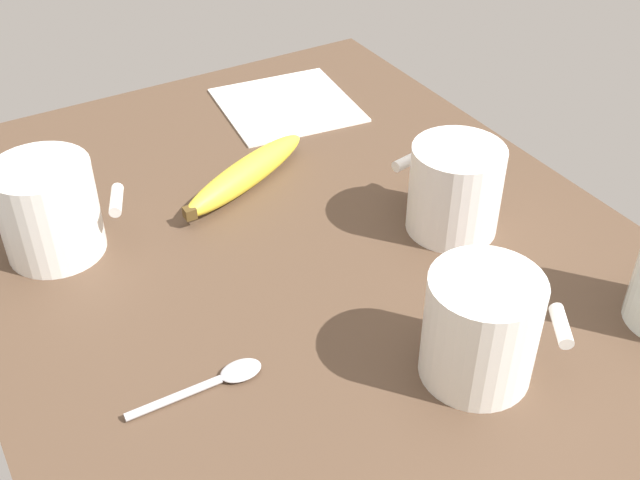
{
  "coord_description": "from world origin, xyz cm",
  "views": [
    {
      "loc": [
        -51.88,
        30.48,
        50.9
      ],
      "look_at": [
        0.0,
        0.0,
        5.0
      ],
      "focal_mm": 44.42,
      "sensor_mm": 36.0,
      "label": 1
    }
  ],
  "objects_px": {
    "coffee_mug_black": "(455,188)",
    "spoon": "(217,380)",
    "banana": "(247,173)",
    "paper_napkin": "(287,105)",
    "coffee_mug_milky": "(49,209)",
    "coffee_mug_spare": "(481,327)"
  },
  "relations": [
    {
      "from": "coffee_mug_milky",
      "to": "banana",
      "type": "relative_size",
      "value": 0.64
    },
    {
      "from": "coffee_mug_milky",
      "to": "coffee_mug_spare",
      "type": "distance_m",
      "value": 0.43
    },
    {
      "from": "coffee_mug_black",
      "to": "coffee_mug_spare",
      "type": "relative_size",
      "value": 1.03
    },
    {
      "from": "banana",
      "to": "spoon",
      "type": "distance_m",
      "value": 0.3
    },
    {
      "from": "coffee_mug_black",
      "to": "paper_napkin",
      "type": "xyz_separation_m",
      "value": [
        0.32,
        0.02,
        -0.05
      ]
    },
    {
      "from": "coffee_mug_milky",
      "to": "paper_napkin",
      "type": "distance_m",
      "value": 0.38
    },
    {
      "from": "coffee_mug_spare",
      "to": "paper_napkin",
      "type": "height_order",
      "value": "coffee_mug_spare"
    },
    {
      "from": "coffee_mug_black",
      "to": "spoon",
      "type": "relative_size",
      "value": 1.01
    },
    {
      "from": "coffee_mug_spare",
      "to": "paper_napkin",
      "type": "bearing_deg",
      "value": -10.3
    },
    {
      "from": "coffee_mug_black",
      "to": "spoon",
      "type": "distance_m",
      "value": 0.31
    },
    {
      "from": "banana",
      "to": "spoon",
      "type": "height_order",
      "value": "banana"
    },
    {
      "from": "coffee_mug_spare",
      "to": "spoon",
      "type": "bearing_deg",
      "value": 63.46
    },
    {
      "from": "spoon",
      "to": "coffee_mug_black",
      "type": "bearing_deg",
      "value": -75.78
    },
    {
      "from": "coffee_mug_milky",
      "to": "paper_napkin",
      "type": "relative_size",
      "value": 0.74
    },
    {
      "from": "banana",
      "to": "spoon",
      "type": "bearing_deg",
      "value": 148.9
    },
    {
      "from": "coffee_mug_milky",
      "to": "spoon",
      "type": "height_order",
      "value": "coffee_mug_milky"
    },
    {
      "from": "paper_napkin",
      "to": "coffee_mug_milky",
      "type": "bearing_deg",
      "value": 113.94
    },
    {
      "from": "banana",
      "to": "coffee_mug_spare",
      "type": "bearing_deg",
      "value": -173.55
    },
    {
      "from": "coffee_mug_spare",
      "to": "spoon",
      "type": "distance_m",
      "value": 0.22
    },
    {
      "from": "coffee_mug_milky",
      "to": "paper_napkin",
      "type": "bearing_deg",
      "value": -66.06
    },
    {
      "from": "banana",
      "to": "paper_napkin",
      "type": "height_order",
      "value": "banana"
    },
    {
      "from": "coffee_mug_black",
      "to": "paper_napkin",
      "type": "bearing_deg",
      "value": 3.37
    }
  ]
}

